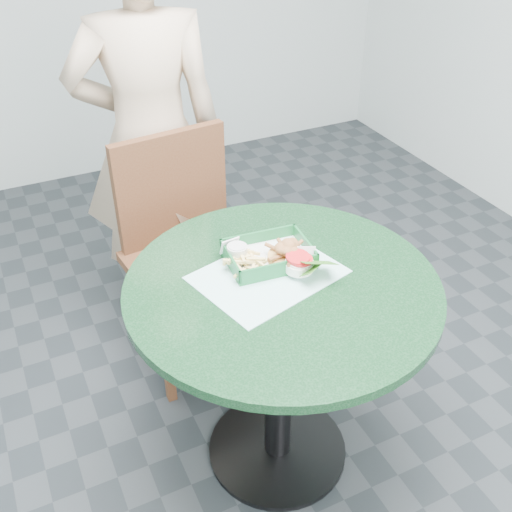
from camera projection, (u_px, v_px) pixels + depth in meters
name	position (u px, v px, depth m)	size (l,w,h in m)	color
floor	(277.00, 450.00, 2.18)	(4.00, 5.00, 0.02)	#303335
cafe_table	(281.00, 331.00, 1.85)	(0.93, 0.93, 0.75)	black
dining_chair	(185.00, 238.00, 2.37)	(0.47, 0.47, 0.93)	#372418
diner_person	(148.00, 117.00, 2.34)	(0.68, 0.45, 1.87)	#CAAB8D
placemat	(268.00, 280.00, 1.78)	(0.41, 0.30, 0.00)	#ACE4E1
food_basket	(268.00, 262.00, 1.83)	(0.25, 0.18, 0.05)	#17632F
crab_sandwich	(288.00, 255.00, 1.80)	(0.12, 0.12, 0.07)	#BF8D48
fries_pile	(246.00, 268.00, 1.77)	(0.10, 0.11, 0.04)	#F6D177
sauce_ramekin	(238.00, 257.00, 1.79)	(0.06, 0.06, 0.03)	silver
garnish_cup	(304.00, 267.00, 1.76)	(0.13, 0.12, 0.05)	white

